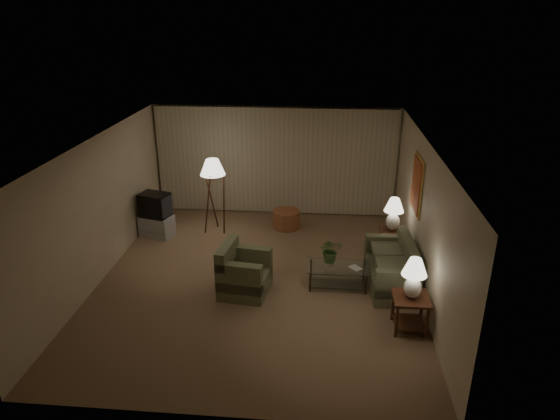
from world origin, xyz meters
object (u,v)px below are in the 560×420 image
at_px(table_lamp_near, 414,275).
at_px(side_table_far, 391,238).
at_px(table_lamp_far, 394,211).
at_px(ottoman, 286,219).
at_px(side_table_near, 410,307).
at_px(tv_cabinet, 157,226).
at_px(crt_tv, 155,205).
at_px(coffee_table, 338,273).
at_px(armchair, 245,274).
at_px(floor_lamp, 214,194).
at_px(vase, 330,263).
at_px(sofa, 391,269).

bearing_deg(table_lamp_near, side_table_far, 90.00).
relative_size(table_lamp_far, ottoman, 1.10).
bearing_deg(side_table_near, tv_cabinet, 149.15).
relative_size(table_lamp_near, crt_tv, 0.95).
height_order(coffee_table, crt_tv, crt_tv).
bearing_deg(side_table_near, armchair, 162.40).
height_order(crt_tv, ottoman, crt_tv).
bearing_deg(crt_tv, ottoman, 29.68).
xyz_separation_m(side_table_near, floor_lamp, (-3.93, 3.50, 0.50)).
bearing_deg(floor_lamp, vase, -40.36).
distance_m(side_table_near, coffee_table, 1.69).
relative_size(table_lamp_far, vase, 4.87).
relative_size(floor_lamp, vase, 12.16).
bearing_deg(tv_cabinet, table_lamp_far, 9.66).
distance_m(sofa, table_lamp_far, 1.42).
xyz_separation_m(sofa, table_lamp_near, (0.15, -1.35, 0.65)).
height_order(coffee_table, tv_cabinet, tv_cabinet).
relative_size(floor_lamp, ottoman, 2.74).
distance_m(tv_cabinet, crt_tv, 0.52).
height_order(armchair, floor_lamp, floor_lamp).
relative_size(coffee_table, crt_tv, 1.60).
bearing_deg(table_lamp_near, crt_tv, 149.15).
bearing_deg(side_table_far, table_lamp_near, -90.00).
bearing_deg(table_lamp_far, crt_tv, 174.44).
xyz_separation_m(table_lamp_far, floor_lamp, (-3.93, 0.90, -0.10)).
xyz_separation_m(table_lamp_far, ottoman, (-2.30, 1.25, -0.80)).
height_order(coffee_table, ottoman, ottoman).
bearing_deg(vase, table_lamp_far, 46.52).
xyz_separation_m(crt_tv, floor_lamp, (1.27, 0.40, 0.14)).
bearing_deg(crt_tv, coffee_table, -9.30).
xyz_separation_m(sofa, side_table_near, (0.15, -1.35, 0.06)).
distance_m(armchair, ottoman, 3.01).
bearing_deg(table_lamp_far, side_table_near, -90.00).
distance_m(sofa, tv_cabinet, 5.35).
distance_m(floor_lamp, vase, 3.51).
xyz_separation_m(side_table_far, table_lamp_near, (0.00, -2.60, 0.61)).
height_order(sofa, ottoman, sofa).
bearing_deg(crt_tv, side_table_near, -15.64).
relative_size(side_table_far, vase, 4.18).
height_order(tv_cabinet, floor_lamp, floor_lamp).
bearing_deg(table_lamp_near, sofa, 96.34).
bearing_deg(crt_tv, table_lamp_far, 9.66).
bearing_deg(vase, crt_tv, 154.67).
bearing_deg(floor_lamp, side_table_far, -12.95).
relative_size(table_lamp_far, coffee_table, 0.61).
relative_size(side_table_near, crt_tv, 0.83).
height_order(armchair, ottoman, armchair).
relative_size(table_lamp_near, vase, 4.80).
xyz_separation_m(table_lamp_near, vase, (-1.28, 1.25, -0.52)).
xyz_separation_m(side_table_far, vase, (-1.28, -1.35, 0.09)).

